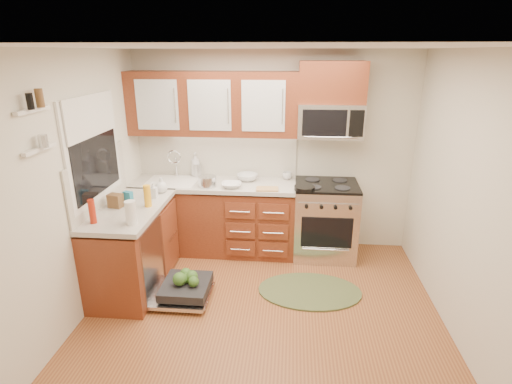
# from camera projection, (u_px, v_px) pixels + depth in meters

# --- Properties ---
(floor) EXTENTS (3.50, 3.50, 0.00)m
(floor) POSITION_uv_depth(u_px,v_px,m) (262.00, 321.00, 3.87)
(floor) COLOR brown
(floor) RESTS_ON ground
(ceiling) EXTENTS (3.50, 3.50, 0.00)m
(ceiling) POSITION_uv_depth(u_px,v_px,m) (263.00, 47.00, 3.04)
(ceiling) COLOR white
(ceiling) RESTS_ON ground
(wall_back) EXTENTS (3.50, 0.04, 2.50)m
(wall_back) POSITION_uv_depth(u_px,v_px,m) (273.00, 152.00, 5.10)
(wall_back) COLOR beige
(wall_back) RESTS_ON ground
(wall_front) EXTENTS (3.50, 0.04, 2.50)m
(wall_front) POSITION_uv_depth(u_px,v_px,m) (233.00, 335.00, 1.81)
(wall_front) COLOR beige
(wall_front) RESTS_ON ground
(wall_left) EXTENTS (0.04, 3.50, 2.50)m
(wall_left) POSITION_uv_depth(u_px,v_px,m) (70.00, 194.00, 3.61)
(wall_left) COLOR beige
(wall_left) RESTS_ON ground
(wall_right) EXTENTS (0.04, 3.50, 2.50)m
(wall_right) POSITION_uv_depth(u_px,v_px,m) (473.00, 207.00, 3.31)
(wall_right) COLOR beige
(wall_right) RESTS_ON ground
(base_cabinet_back) EXTENTS (2.05, 0.60, 0.85)m
(base_cabinet_back) POSITION_uv_depth(u_px,v_px,m) (215.00, 219.00, 5.16)
(base_cabinet_back) COLOR #5D2715
(base_cabinet_back) RESTS_ON ground
(base_cabinet_left) EXTENTS (0.60, 1.25, 0.85)m
(base_cabinet_left) POSITION_uv_depth(u_px,v_px,m) (133.00, 250.00, 4.35)
(base_cabinet_left) COLOR #5D2715
(base_cabinet_left) RESTS_ON ground
(countertop_back) EXTENTS (2.07, 0.64, 0.05)m
(countertop_back) POSITION_uv_depth(u_px,v_px,m) (213.00, 184.00, 4.99)
(countertop_back) COLOR beige
(countertop_back) RESTS_ON base_cabinet_back
(countertop_left) EXTENTS (0.64, 1.27, 0.05)m
(countertop_left) POSITION_uv_depth(u_px,v_px,m) (130.00, 210.00, 4.19)
(countertop_left) COLOR beige
(countertop_left) RESTS_ON base_cabinet_left
(backsplash_back) EXTENTS (2.05, 0.02, 0.57)m
(backsplash_back) POSITION_uv_depth(u_px,v_px,m) (217.00, 154.00, 5.16)
(backsplash_back) COLOR beige
(backsplash_back) RESTS_ON ground
(backsplash_left) EXTENTS (0.02, 1.25, 0.57)m
(backsplash_left) POSITION_uv_depth(u_px,v_px,m) (99.00, 181.00, 4.11)
(backsplash_left) COLOR beige
(backsplash_left) RESTS_ON ground
(upper_cabinets) EXTENTS (2.05, 0.35, 0.75)m
(upper_cabinets) POSITION_uv_depth(u_px,v_px,m) (213.00, 104.00, 4.79)
(upper_cabinets) COLOR #5D2715
(upper_cabinets) RESTS_ON ground
(cabinet_over_mw) EXTENTS (0.76, 0.35, 0.47)m
(cabinet_over_mw) POSITION_uv_depth(u_px,v_px,m) (332.00, 82.00, 4.58)
(cabinet_over_mw) COLOR #5D2715
(cabinet_over_mw) RESTS_ON ground
(range) EXTENTS (0.76, 0.64, 0.95)m
(range) POSITION_uv_depth(u_px,v_px,m) (325.00, 220.00, 5.00)
(range) COLOR silver
(range) RESTS_ON ground
(microwave) EXTENTS (0.76, 0.38, 0.40)m
(microwave) POSITION_uv_depth(u_px,v_px,m) (330.00, 120.00, 4.70)
(microwave) COLOR silver
(microwave) RESTS_ON ground
(sink) EXTENTS (0.62, 0.50, 0.26)m
(sink) POSITION_uv_depth(u_px,v_px,m) (172.00, 191.00, 5.05)
(sink) COLOR white
(sink) RESTS_ON ground
(dishwasher) EXTENTS (0.70, 0.60, 0.20)m
(dishwasher) POSITION_uv_depth(u_px,v_px,m) (183.00, 290.00, 4.20)
(dishwasher) COLOR silver
(dishwasher) RESTS_ON ground
(window) EXTENTS (0.03, 1.05, 1.05)m
(window) POSITION_uv_depth(u_px,v_px,m) (93.00, 149.00, 3.98)
(window) COLOR white
(window) RESTS_ON ground
(window_blind) EXTENTS (0.02, 0.96, 0.40)m
(window_blind) POSITION_uv_depth(u_px,v_px,m) (91.00, 116.00, 3.86)
(window_blind) COLOR white
(window_blind) RESTS_ON ground
(shelf_upper) EXTENTS (0.04, 0.40, 0.03)m
(shelf_upper) POSITION_uv_depth(u_px,v_px,m) (33.00, 110.00, 3.01)
(shelf_upper) COLOR white
(shelf_upper) RESTS_ON ground
(shelf_lower) EXTENTS (0.04, 0.40, 0.03)m
(shelf_lower) POSITION_uv_depth(u_px,v_px,m) (40.00, 149.00, 3.11)
(shelf_lower) COLOR white
(shelf_lower) RESTS_ON ground
(rug) EXTENTS (1.20, 0.87, 0.02)m
(rug) POSITION_uv_depth(u_px,v_px,m) (310.00, 291.00, 4.33)
(rug) COLOR #565F36
(rug) RESTS_ON ground
(skillet) EXTENTS (0.29, 0.29, 0.04)m
(skillet) POSITION_uv_depth(u_px,v_px,m) (304.00, 188.00, 4.62)
(skillet) COLOR black
(skillet) RESTS_ON range
(stock_pot) EXTENTS (0.27, 0.27, 0.13)m
(stock_pot) POSITION_uv_depth(u_px,v_px,m) (207.00, 181.00, 4.80)
(stock_pot) COLOR silver
(stock_pot) RESTS_ON countertop_back
(cutting_board) EXTENTS (0.27, 0.18, 0.02)m
(cutting_board) POSITION_uv_depth(u_px,v_px,m) (267.00, 189.00, 4.71)
(cutting_board) COLOR tan
(cutting_board) RESTS_ON countertop_back
(canister) EXTENTS (0.12, 0.12, 0.17)m
(canister) POSITION_uv_depth(u_px,v_px,m) (198.00, 170.00, 5.17)
(canister) COLOR silver
(canister) RESTS_ON countertop_back
(paper_towel_roll) EXTENTS (0.13, 0.13, 0.23)m
(paper_towel_roll) POSITION_uv_depth(u_px,v_px,m) (131.00, 213.00, 3.75)
(paper_towel_roll) COLOR white
(paper_towel_roll) RESTS_ON countertop_left
(mustard_bottle) EXTENTS (0.08, 0.08, 0.23)m
(mustard_bottle) POSITION_uv_depth(u_px,v_px,m) (147.00, 196.00, 4.17)
(mustard_bottle) COLOR yellow
(mustard_bottle) RESTS_ON countertop_left
(red_bottle) EXTENTS (0.07, 0.07, 0.24)m
(red_bottle) POSITION_uv_depth(u_px,v_px,m) (92.00, 211.00, 3.76)
(red_bottle) COLOR #AA220E
(red_bottle) RESTS_ON countertop_left
(wooden_box) EXTENTS (0.16, 0.13, 0.14)m
(wooden_box) POSITION_uv_depth(u_px,v_px,m) (116.00, 201.00, 4.17)
(wooden_box) COLOR brown
(wooden_box) RESTS_ON countertop_left
(blue_carton) EXTENTS (0.11, 0.08, 0.15)m
(blue_carton) POSITION_uv_depth(u_px,v_px,m) (128.00, 198.00, 4.22)
(blue_carton) COLOR teal
(blue_carton) RESTS_ON countertop_left
(bowl_a) EXTENTS (0.26, 0.26, 0.06)m
(bowl_a) POSITION_uv_depth(u_px,v_px,m) (231.00, 185.00, 4.78)
(bowl_a) COLOR #999999
(bowl_a) RESTS_ON countertop_back
(bowl_b) EXTENTS (0.30, 0.30, 0.08)m
(bowl_b) POSITION_uv_depth(u_px,v_px,m) (247.00, 177.00, 5.04)
(bowl_b) COLOR #999999
(bowl_b) RESTS_ON countertop_back
(cup) EXTENTS (0.15, 0.15, 0.09)m
(cup) POSITION_uv_depth(u_px,v_px,m) (287.00, 176.00, 5.08)
(cup) COLOR #999999
(cup) RESTS_ON countertop_back
(soap_bottle_a) EXTENTS (0.13, 0.13, 0.31)m
(soap_bottle_a) POSITION_uv_depth(u_px,v_px,m) (196.00, 165.00, 5.18)
(soap_bottle_a) COLOR #999999
(soap_bottle_a) RESTS_ON countertop_back
(soap_bottle_b) EXTENTS (0.08, 0.08, 0.18)m
(soap_bottle_b) POSITION_uv_depth(u_px,v_px,m) (153.00, 190.00, 4.43)
(soap_bottle_b) COLOR #999999
(soap_bottle_b) RESTS_ON countertop_left
(soap_bottle_c) EXTENTS (0.16, 0.16, 0.18)m
(soap_bottle_c) POSITION_uv_depth(u_px,v_px,m) (161.00, 185.00, 4.60)
(soap_bottle_c) COLOR #999999
(soap_bottle_c) RESTS_ON countertop_left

